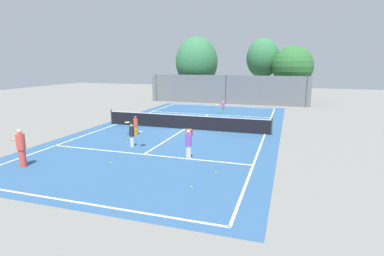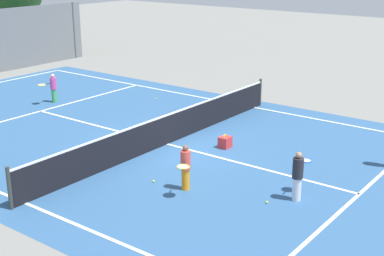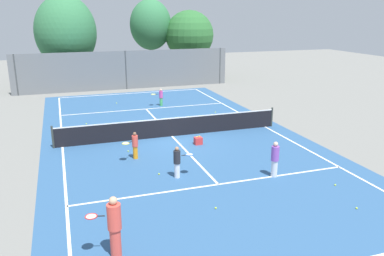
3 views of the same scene
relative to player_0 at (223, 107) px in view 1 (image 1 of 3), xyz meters
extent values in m
plane|color=slate|center=(-1.19, -7.05, -0.62)|extent=(80.00, 80.00, 0.00)
cube|color=#2D5684|center=(-1.19, -7.05, -0.62)|extent=(13.00, 25.00, 0.00)
cube|color=white|center=(-6.69, -7.05, -0.62)|extent=(0.10, 24.00, 0.01)
cube|color=white|center=(4.31, -7.05, -0.62)|extent=(0.10, 24.00, 0.01)
cube|color=white|center=(-1.19, -19.05, -0.62)|extent=(11.00, 0.10, 0.01)
cube|color=white|center=(-1.19, 4.95, -0.62)|extent=(11.00, 0.10, 0.01)
cube|color=white|center=(-1.19, -13.45, -0.62)|extent=(11.00, 0.10, 0.01)
cube|color=white|center=(-1.19, -0.65, -0.62)|extent=(11.00, 0.10, 0.01)
cube|color=white|center=(-1.19, -7.05, -0.62)|extent=(0.10, 12.80, 0.01)
cylinder|color=#333833|center=(-7.09, -7.05, -0.07)|extent=(0.10, 0.10, 1.10)
cylinder|color=#333833|center=(4.71, -7.05, -0.07)|extent=(0.10, 0.10, 1.10)
cube|color=black|center=(-1.19, -7.05, -0.15)|extent=(11.80, 0.03, 0.95)
cube|color=white|center=(-1.19, -7.05, 0.35)|extent=(11.80, 0.04, 0.05)
cube|color=slate|center=(-1.19, 6.95, 0.98)|extent=(18.00, 0.06, 3.20)
cylinder|color=#3F4447|center=(-9.69, 6.95, 0.98)|extent=(0.12, 0.12, 3.20)
cylinder|color=#3F4447|center=(-1.19, 6.95, 0.98)|extent=(0.12, 0.12, 3.20)
cylinder|color=#3F4447|center=(7.31, 6.95, 0.98)|extent=(0.12, 0.12, 3.20)
cylinder|color=brown|center=(-5.65, 10.37, 0.52)|extent=(0.38, 0.38, 2.28)
ellipsoid|color=#337547|center=(-5.65, 10.37, 3.99)|extent=(5.19, 5.52, 6.23)
cylinder|color=brown|center=(2.25, 12.28, 1.03)|extent=(0.35, 0.35, 3.31)
ellipsoid|color=#337547|center=(2.25, 12.28, 4.47)|extent=(3.98, 3.81, 4.77)
cylinder|color=brown|center=(5.79, 11.11, 0.57)|extent=(0.36, 0.36, 2.38)
sphere|color=#2D6B33|center=(5.79, 11.11, 3.51)|extent=(4.69, 4.69, 4.69)
cylinder|color=#3FA559|center=(0.03, 0.00, -0.35)|extent=(0.20, 0.20, 0.56)
cylinder|color=#D14799|center=(0.03, 0.00, 0.18)|extent=(0.25, 0.25, 0.49)
sphere|color=beige|center=(0.03, 0.00, 0.49)|extent=(0.15, 0.15, 0.15)
cylinder|color=black|center=(-0.24, 0.03, 0.20)|extent=(0.20, 0.05, 0.03)
torus|color=yellow|center=(-0.49, 0.06, 0.20)|extent=(0.37, 0.37, 0.03)
cylinder|color=silver|center=(-0.49, 0.06, 0.20)|extent=(0.31, 0.31, 0.00)
cylinder|color=silver|center=(-2.47, -12.31, -0.32)|extent=(0.22, 0.22, 0.60)
cylinder|color=#232328|center=(-2.47, -12.31, 0.23)|extent=(0.27, 0.27, 0.52)
sphere|color=#A37556|center=(-2.47, -12.31, 0.58)|extent=(0.16, 0.16, 0.16)
cylinder|color=black|center=(-2.19, -12.27, 0.26)|extent=(0.20, 0.05, 0.03)
torus|color=blue|center=(-1.94, -12.24, 0.26)|extent=(0.37, 0.37, 0.03)
cylinder|color=silver|center=(-1.94, -12.24, 0.26)|extent=(0.31, 0.31, 0.00)
cylinder|color=silver|center=(1.20, -13.43, -0.29)|extent=(0.25, 0.25, 0.67)
cylinder|color=purple|center=(1.20, -13.43, 0.35)|extent=(0.31, 0.31, 0.59)
sphere|color=beige|center=(1.20, -13.43, 0.73)|extent=(0.18, 0.18, 0.18)
cylinder|color=#E54C3F|center=(-5.51, -16.78, -0.22)|extent=(0.30, 0.30, 0.81)
cylinder|color=#E54C3F|center=(-5.51, -16.78, 0.54)|extent=(0.37, 0.37, 0.71)
sphere|color=tan|center=(-5.51, -16.78, 1.00)|extent=(0.22, 0.22, 0.22)
cylinder|color=black|center=(-5.83, -16.70, 0.57)|extent=(0.20, 0.08, 0.03)
torus|color=red|center=(-6.08, -16.64, 0.57)|extent=(0.40, 0.40, 0.03)
cylinder|color=silver|center=(-6.08, -16.64, 0.57)|extent=(0.33, 0.33, 0.00)
cylinder|color=orange|center=(-3.63, -9.70, -0.34)|extent=(0.21, 0.21, 0.57)
cylinder|color=#E54C3F|center=(-3.63, -9.70, 0.20)|extent=(0.26, 0.26, 0.50)
sphere|color=brown|center=(-3.63, -9.70, 0.53)|extent=(0.16, 0.16, 0.16)
cylinder|color=black|center=(-3.87, -9.84, 0.22)|extent=(0.19, 0.13, 0.03)
torus|color=yellow|center=(-4.08, -9.97, 0.22)|extent=(0.45, 0.45, 0.03)
cylinder|color=silver|center=(-4.08, -9.97, 0.22)|extent=(0.38, 0.38, 0.00)
cube|color=red|center=(-0.32, -8.72, -0.44)|extent=(0.37, 0.32, 0.36)
sphere|color=#CCE533|center=(-0.40, -8.72, -0.23)|extent=(0.07, 0.07, 0.07)
sphere|color=#CCE533|center=(-0.25, -8.68, -0.23)|extent=(0.07, 0.07, 0.07)
sphere|color=#CCE533|center=(4.21, -5.58, -0.59)|extent=(0.07, 0.07, 0.07)
sphere|color=#CCE533|center=(-5.29, -3.25, -0.59)|extent=(0.07, 0.07, 0.07)
sphere|color=#CCE533|center=(2.86, -3.08, -0.59)|extent=(0.07, 0.07, 0.07)
sphere|color=#CCE533|center=(-3.79, -8.72, -0.59)|extent=(0.07, 0.07, 0.07)
sphere|color=#CCE533|center=(2.42, -16.72, -0.59)|extent=(0.07, 0.07, 0.07)
sphere|color=#CCE533|center=(2.93, -14.96, -0.59)|extent=(0.07, 0.07, 0.07)
sphere|color=#CCE533|center=(-3.09, -11.82, -0.59)|extent=(0.07, 0.07, 0.07)
sphere|color=#CCE533|center=(-2.01, -15.21, -0.59)|extent=(0.07, 0.07, 0.07)
sphere|color=#CCE533|center=(-2.82, 1.67, -0.59)|extent=(0.07, 0.07, 0.07)
camera|label=1|loc=(5.70, -26.87, 3.96)|focal=28.54mm
camera|label=2|loc=(-14.04, -17.77, 5.30)|focal=51.30mm
camera|label=3|loc=(-6.53, -26.15, 5.65)|focal=36.99mm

